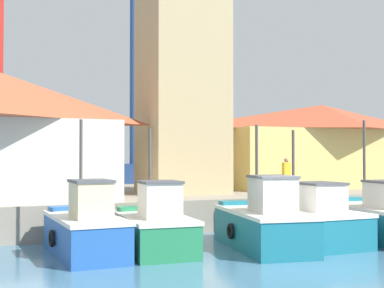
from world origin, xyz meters
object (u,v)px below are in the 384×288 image
(fishing_boat_mid_left, at_px, (305,221))
(dock_worker_near_tower, at_px, (286,175))
(fishing_boat_left_outer, at_px, (154,228))
(fishing_boat_left_inner, at_px, (264,224))
(fishing_boat_far_left, at_px, (85,230))
(fishing_boat_center, at_px, (375,218))
(warehouse_right, at_px, (322,145))
(port_crane_far, at_px, (133,80))
(port_crane_near, at_px, (0,72))
(clock_tower, at_px, (182,16))

(fishing_boat_mid_left, bearing_deg, dock_worker_near_tower, 63.67)
(fishing_boat_left_outer, xyz_separation_m, fishing_boat_mid_left, (5.44, -0.26, -0.02))
(fishing_boat_left_outer, xyz_separation_m, fishing_boat_left_inner, (3.41, -0.93, 0.06))
(fishing_boat_far_left, height_order, fishing_boat_center, fishing_boat_center)
(fishing_boat_mid_left, xyz_separation_m, warehouse_right, (7.55, 9.11, 2.89))
(port_crane_far, bearing_deg, fishing_boat_left_inner, -92.76)
(port_crane_near, bearing_deg, fishing_boat_mid_left, -64.92)
(port_crane_far, relative_size, dock_worker_near_tower, 11.07)
(warehouse_right, height_order, port_crane_near, port_crane_near)
(fishing_boat_left_outer, xyz_separation_m, port_crane_near, (-3.57, 19.01, 7.41))
(fishing_boat_far_left, relative_size, dock_worker_near_tower, 2.71)
(fishing_boat_center, bearing_deg, fishing_boat_left_inner, -178.35)
(fishing_boat_left_outer, bearing_deg, fishing_boat_left_inner, -15.30)
(fishing_boat_far_left, distance_m, port_crane_near, 20.29)
(fishing_boat_mid_left, height_order, clock_tower, clock_tower)
(dock_worker_near_tower, bearing_deg, fishing_boat_center, -86.95)
(clock_tower, bearing_deg, fishing_boat_center, -61.28)
(fishing_boat_far_left, xyz_separation_m, warehouse_right, (15.13, 8.68, 2.84))
(fishing_boat_left_outer, bearing_deg, fishing_boat_mid_left, -2.71)
(fishing_boat_far_left, relative_size, clock_tower, 0.25)
(fishing_boat_left_outer, bearing_deg, port_crane_near, 100.65)
(fishing_boat_far_left, relative_size, fishing_boat_mid_left, 0.87)
(fishing_boat_mid_left, height_order, port_crane_near, port_crane_near)
(fishing_boat_left_inner, height_order, warehouse_right, warehouse_right)
(clock_tower, relative_size, warehouse_right, 1.38)
(fishing_boat_left_inner, relative_size, fishing_boat_center, 0.94)
(fishing_boat_center, height_order, dock_worker_near_tower, fishing_boat_center)
(clock_tower, bearing_deg, fishing_boat_left_inner, -92.68)
(clock_tower, bearing_deg, fishing_boat_left_outer, -118.11)
(clock_tower, relative_size, port_crane_far, 0.97)
(fishing_boat_far_left, bearing_deg, clock_tower, 49.47)
(fishing_boat_left_inner, xyz_separation_m, port_crane_far, (0.85, 17.59, 6.99))
(fishing_boat_mid_left, distance_m, fishing_boat_center, 2.71)
(clock_tower, xyz_separation_m, dock_worker_near_tower, (4.03, -2.55, -7.40))
(fishing_boat_center, relative_size, dock_worker_near_tower, 3.21)
(fishing_boat_left_outer, height_order, fishing_boat_left_inner, fishing_boat_left_inner)
(warehouse_right, bearing_deg, dock_worker_near_tower, -140.21)
(port_crane_near, bearing_deg, fishing_boat_center, -59.49)
(fishing_boat_left_inner, relative_size, port_crane_far, 0.27)
(fishing_boat_left_outer, distance_m, dock_worker_near_tower, 9.14)
(fishing_boat_center, distance_m, port_crane_near, 24.16)
(port_crane_near, bearing_deg, warehouse_right, -31.53)
(fishing_boat_center, xyz_separation_m, clock_tower, (-4.32, 7.88, 8.77))
(fishing_boat_left_outer, xyz_separation_m, clock_tower, (3.78, 7.08, 8.78))
(fishing_boat_center, bearing_deg, port_crane_near, 120.51)
(fishing_boat_left_inner, bearing_deg, clock_tower, 87.32)
(fishing_boat_left_inner, bearing_deg, fishing_boat_left_outer, 164.70)
(clock_tower, distance_m, port_crane_near, 14.08)
(fishing_boat_left_inner, xyz_separation_m, fishing_boat_center, (4.69, 0.13, -0.06))
(port_crane_near, distance_m, port_crane_far, 8.19)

